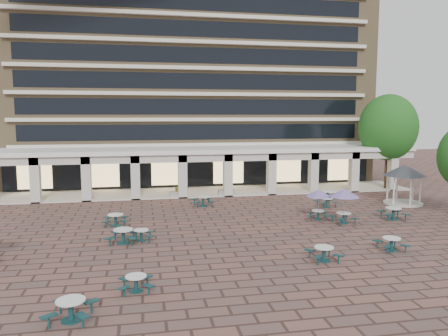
{
  "coord_description": "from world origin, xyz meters",
  "views": [
    {
      "loc": [
        -5.73,
        -27.08,
        7.54
      ],
      "look_at": [
        -0.03,
        3.0,
        3.82
      ],
      "focal_mm": 35.0,
      "sensor_mm": 36.0,
      "label": 1
    }
  ],
  "objects_px": {
    "gazebo": "(404,175)",
    "picnic_table_2": "(391,243)",
    "planter_right": "(226,190)",
    "picnic_table_0": "(71,308)",
    "picnic_table_1": "(136,282)",
    "planter_left": "(177,192)"
  },
  "relations": [
    {
      "from": "picnic_table_0",
      "to": "picnic_table_2",
      "type": "distance_m",
      "value": 17.2
    },
    {
      "from": "picnic_table_1",
      "to": "gazebo",
      "type": "height_order",
      "value": "gazebo"
    },
    {
      "from": "picnic_table_0",
      "to": "planter_right",
      "type": "distance_m",
      "value": 26.11
    },
    {
      "from": "picnic_table_1",
      "to": "planter_left",
      "type": "xyz_separation_m",
      "value": [
        3.54,
        21.57,
        0.03
      ]
    },
    {
      "from": "planter_left",
      "to": "picnic_table_1",
      "type": "bearing_deg",
      "value": -99.33
    },
    {
      "from": "gazebo",
      "to": "planter_left",
      "type": "distance_m",
      "value": 20.01
    },
    {
      "from": "planter_left",
      "to": "planter_right",
      "type": "height_order",
      "value": "planter_right"
    },
    {
      "from": "gazebo",
      "to": "planter_right",
      "type": "distance_m",
      "value": 15.76
    },
    {
      "from": "picnic_table_2",
      "to": "planter_right",
      "type": "xyz_separation_m",
      "value": [
        -5.81,
        18.44,
        0.06
      ]
    },
    {
      "from": "picnic_table_0",
      "to": "gazebo",
      "type": "height_order",
      "value": "gazebo"
    },
    {
      "from": "gazebo",
      "to": "planter_left",
      "type": "relative_size",
      "value": 2.39
    },
    {
      "from": "planter_left",
      "to": "planter_right",
      "type": "distance_m",
      "value": 4.63
    },
    {
      "from": "picnic_table_2",
      "to": "gazebo",
      "type": "distance_m",
      "value": 14.41
    },
    {
      "from": "picnic_table_0",
      "to": "planter_right",
      "type": "relative_size",
      "value": 1.33
    },
    {
      "from": "planter_right",
      "to": "picnic_table_2",
      "type": "bearing_deg",
      "value": -72.51
    },
    {
      "from": "picnic_table_1",
      "to": "picnic_table_2",
      "type": "bearing_deg",
      "value": 10.18
    },
    {
      "from": "picnic_table_2",
      "to": "picnic_table_0",
      "type": "bearing_deg",
      "value": -160.44
    },
    {
      "from": "picnic_table_2",
      "to": "planter_left",
      "type": "xyz_separation_m",
      "value": [
        -10.44,
        18.44,
        -0.0
      ]
    },
    {
      "from": "gazebo",
      "to": "picnic_table_2",
      "type": "bearing_deg",
      "value": -125.37
    },
    {
      "from": "planter_right",
      "to": "gazebo",
      "type": "bearing_deg",
      "value": -25.85
    },
    {
      "from": "picnic_table_0",
      "to": "planter_right",
      "type": "bearing_deg",
      "value": 75.0
    },
    {
      "from": "picnic_table_0",
      "to": "picnic_table_1",
      "type": "height_order",
      "value": "picnic_table_0"
    }
  ]
}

